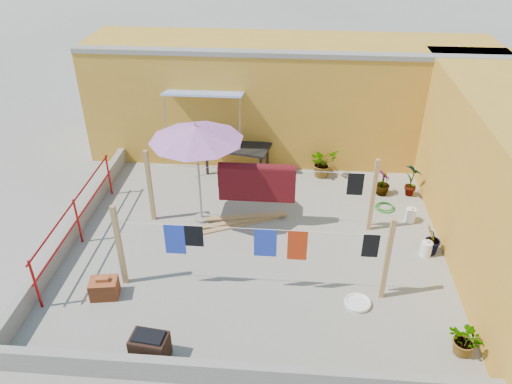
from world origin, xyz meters
TOP-DOWN VIEW (x-y plane):
  - ground at (0.00, 0.00)m, footprint 80.00×80.00m
  - wall_back at (0.50, 4.69)m, footprint 11.00×3.27m
  - parapet_front at (0.00, -3.58)m, footprint 8.30×0.16m
  - parapet_left at (-4.08, 0.00)m, footprint 0.16×7.30m
  - red_railing at (-3.85, -0.20)m, footprint 0.05×4.20m
  - clothesline_rig at (-0.03, 0.52)m, footprint 5.09×2.35m
  - patio_umbrella at (-1.37, 0.88)m, footprint 2.11×2.11m
  - outdoor_table at (-0.78, 3.20)m, footprint 1.85×1.18m
  - brick_stack at (-2.76, -1.82)m, footprint 0.57×0.45m
  - lumber_pile at (-0.39, 0.80)m, footprint 2.02×0.99m
  - brazier at (-1.50, -3.20)m, footprint 0.64×0.46m
  - white_basin at (2.04, -1.66)m, footprint 0.50×0.50m
  - water_jug_a at (3.60, -0.05)m, footprint 0.24×0.24m
  - water_jug_b at (3.49, 1.19)m, footprint 0.25×0.25m
  - green_hose at (3.00, 1.71)m, footprint 0.48×0.48m
  - plant_back_a at (1.51, 3.20)m, footprint 0.94×0.91m
  - plant_back_b at (3.00, 2.36)m, footprint 0.39×0.39m
  - plant_right_a at (3.70, 2.36)m, footprint 0.55×0.58m
  - plant_right_b at (3.70, -0.01)m, footprint 0.52×0.53m
  - plant_right_c at (3.70, -2.67)m, footprint 0.75×0.75m

SIDE VIEW (x-z plane):
  - ground at x=0.00m, z-range 0.00..0.00m
  - green_hose at x=3.00m, z-range 0.00..0.07m
  - white_basin at x=2.04m, z-range 0.00..0.09m
  - lumber_pile at x=-0.39m, z-range 0.00..0.13m
  - water_jug_a at x=3.60m, z-range -0.02..0.36m
  - water_jug_b at x=3.49m, z-range -0.02..0.36m
  - brick_stack at x=-2.76m, z-range -0.03..0.42m
  - parapet_front at x=0.00m, z-range 0.00..0.44m
  - parapet_left at x=-4.08m, z-range 0.00..0.44m
  - brazier at x=-1.50m, z-range -0.01..0.53m
  - plant_right_c at x=3.70m, z-range 0.00..0.63m
  - plant_back_b at x=3.00m, z-range 0.00..0.66m
  - plant_right_b at x=3.70m, z-range 0.00..0.75m
  - plant_back_a at x=1.51m, z-range 0.00..0.80m
  - plant_right_a at x=3.70m, z-range 0.00..0.92m
  - red_railing at x=-3.85m, z-range 0.17..1.27m
  - outdoor_table at x=-0.78m, z-range 0.32..1.13m
  - clothesline_rig at x=-0.03m, z-range 0.17..1.97m
  - wall_back at x=0.50m, z-range 0.00..3.21m
  - patio_umbrella at x=-1.37m, z-range 0.98..3.44m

